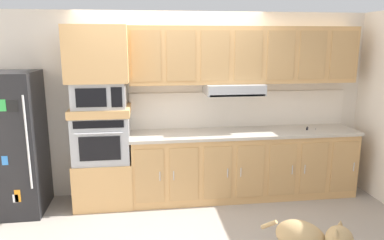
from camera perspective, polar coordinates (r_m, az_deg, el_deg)
The scene contains 14 objects.
ground_plane at distance 4.41m, azimuth -1.96°, elevation -16.30°, with size 9.60×9.60×0.00m, color #9E9389.
back_kitchen_wall at distance 5.05m, azimuth -3.32°, elevation 2.49°, with size 6.20×0.12×2.50m, color silver.
refrigerator at distance 4.98m, azimuth -26.85°, elevation -3.35°, with size 0.76×0.73×1.76m.
oven_base_cabinet at distance 4.98m, azimuth -13.61°, elevation -9.38°, with size 0.74×0.62×0.60m, color tan.
built_in_oven at distance 4.79m, azimuth -13.97°, elevation -2.70°, with size 0.70×0.62×0.60m.
appliance_mid_shelf at distance 4.71m, azimuth -14.19°, elevation 1.42°, with size 0.74×0.62×0.10m, color tan.
microwave at distance 4.68m, azimuth -14.33°, elevation 3.94°, with size 0.64×0.54×0.32m.
appliance_upper_cabinet at distance 4.64m, azimuth -14.66°, elevation 10.07°, with size 0.74×0.62×0.68m, color tan.
lower_cabinet_run at distance 5.07m, azimuth 8.20°, elevation -7.04°, with size 3.04×0.63×0.88m.
countertop_slab at distance 4.94m, azimuth 8.35°, elevation -1.99°, with size 3.08×0.64×0.04m, color #BCB2A3.
backsplash_panel at distance 5.16m, azimuth 7.57°, elevation 1.71°, with size 3.08×0.02×0.50m, color white.
upper_cabinet_with_hood at distance 4.91m, azimuth 8.21°, elevation 9.77°, with size 3.04×0.48×0.88m.
screwdriver at distance 5.23m, azimuth 17.80°, elevation -1.28°, with size 0.17×0.16×0.03m.
dog at distance 3.53m, azimuth 18.01°, elevation -17.41°, with size 0.71×0.63×0.61m.
Camera 1 is at (-0.37, -3.85, 2.11)m, focal length 33.83 mm.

